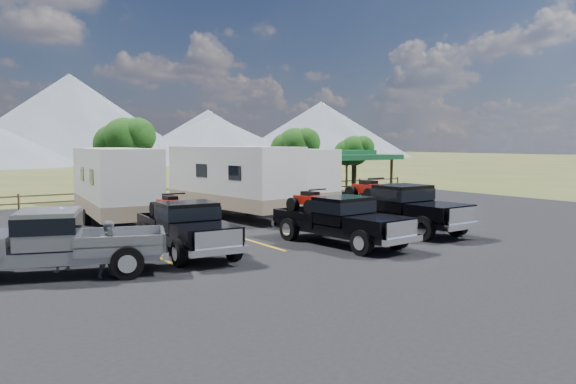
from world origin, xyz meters
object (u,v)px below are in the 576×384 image
trailer_left (115,185)px  trailer_center (233,181)px  rig_right (398,206)px  person_b (111,249)px  rig_left (185,225)px  trailer_right (277,178)px  rig_center (339,219)px  person_a (61,240)px  pickup_silver (55,242)px  pavilion (342,156)px

trailer_left → trailer_center: (5.56, -0.86, 0.03)m
rig_right → person_b: bearing=-175.3°
rig_left → trailer_center: trailer_center is taller
rig_right → trailer_right: trailer_right is taller
rig_center → trailer_left: trailer_left is taller
rig_left → rig_center: rig_center is taller
trailer_center → person_a: size_ratio=5.48×
trailer_right → rig_right: bearing=-94.9°
rig_center → rig_right: rig_right is taller
trailer_center → rig_right: bearing=-70.8°
rig_center → trailer_left: (-5.36, 9.52, 0.86)m
trailer_center → person_b: size_ratio=6.44×
rig_center → trailer_center: size_ratio=0.59×
person_a → trailer_left: bearing=-137.8°
person_b → person_a: bearing=106.8°
pickup_silver → person_a: bearing=169.9°
trailer_left → person_a: bearing=-109.5°
rig_center → trailer_left: bearing=113.3°
pavilion → rig_right: size_ratio=0.93×
rig_right → trailer_center: (-3.78, 7.61, 0.79)m
pavilion → person_a: pavilion is taller
trailer_center → pickup_silver: bearing=-147.3°
rig_center → person_b: size_ratio=3.81×
rig_left → trailer_center: 9.05m
pavilion → rig_right: pavilion is taller
rig_center → rig_right: 4.11m
trailer_left → person_b: trailer_left is taller
rig_right → person_b: size_ratio=4.20×
rig_right → rig_left: bearing=174.0°
person_a → pavilion: bearing=-168.8°
trailer_right → rig_center: bearing=-115.8°
pavilion → trailer_left: 19.05m
rig_center → trailer_right: (3.86, 10.46, 0.82)m
person_a → person_b: bearing=101.4°
trailer_right → pickup_silver: (-13.51, -10.02, -0.80)m
rig_left → trailer_left: 8.03m
rig_right → pickup_silver: (-13.62, -0.61, -0.09)m
person_a → rig_center: bearing=152.1°
rig_center → trailer_right: 11.17m
trailer_left → person_b: 10.64m
person_b → trailer_left: bearing=56.0°
pavilion → trailer_right: 10.27m
trailer_right → person_b: bearing=-143.5°
pickup_silver → person_b: (1.23, -1.05, -0.17)m
person_a → trailer_right: bearing=-166.8°
rig_center → rig_right: size_ratio=0.91×
rig_left → rig_center: size_ratio=0.98×
rig_left → trailer_right: bearing=47.4°
rig_left → person_b: (-3.09, -2.16, -0.14)m
trailer_left → person_a: size_ratio=5.38×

